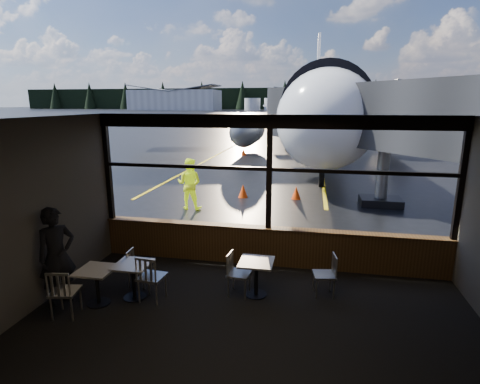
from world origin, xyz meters
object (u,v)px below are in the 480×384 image
(jet_bridge, at_px, (392,144))
(cone_extra, at_px, (243,191))
(chair_mid_w, at_px, (139,268))
(cafe_table_mid, at_px, (134,281))
(cafe_table_near, at_px, (256,278))
(airliner, at_px, (321,76))
(cone_nose, at_px, (296,193))
(cafe_table_left, at_px, (98,287))
(cone_wing, at_px, (244,152))
(chair_near_e, at_px, (324,275))
(chair_mid_s, at_px, (152,277))
(chair_near_w, at_px, (239,274))
(ground_crew, at_px, (189,184))
(passenger, at_px, (57,256))
(chair_left_s, at_px, (65,292))

(jet_bridge, height_order, cone_extra, jet_bridge)
(chair_mid_w, bearing_deg, cone_extra, 171.86)
(cafe_table_mid, bearing_deg, cafe_table_near, 13.68)
(airliner, distance_m, cone_nose, 16.00)
(cafe_table_left, relative_size, cone_wing, 1.44)
(cone_nose, height_order, cone_wing, cone_nose)
(chair_near_e, distance_m, chair_mid_s, 3.36)
(chair_near_w, xyz_separation_m, ground_crew, (-2.98, 5.84, 0.47))
(passenger, bearing_deg, chair_mid_w, -20.05)
(cone_wing, bearing_deg, cafe_table_left, -87.02)
(cone_wing, bearing_deg, chair_mid_s, -84.33)
(cafe_table_near, xyz_separation_m, cone_nose, (0.41, 7.90, -0.11))
(chair_near_w, height_order, cone_extra, chair_near_w)
(chair_mid_s, bearing_deg, cone_nose, 79.62)
(chair_left_s, bearing_deg, cafe_table_near, 13.76)
(cone_nose, bearing_deg, chair_left_s, -111.34)
(airliner, xyz_separation_m, chair_near_e, (0.01, -22.68, -5.25))
(cafe_table_mid, distance_m, ground_crew, 6.45)
(cafe_table_mid, xyz_separation_m, passenger, (-1.32, -0.39, 0.58))
(ground_crew, bearing_deg, cafe_table_near, 121.70)
(chair_near_w, bearing_deg, jet_bridge, 155.77)
(chair_near_w, height_order, ground_crew, ground_crew)
(jet_bridge, distance_m, cone_wing, 15.33)
(cone_wing, bearing_deg, jet_bridge, -59.78)
(airliner, xyz_separation_m, ground_crew, (-4.62, -17.14, -4.77))
(chair_near_e, height_order, ground_crew, ground_crew)
(airliner, bearing_deg, cone_nose, -94.01)
(jet_bridge, distance_m, chair_left_s, 11.00)
(chair_mid_s, bearing_deg, cone_extra, 93.58)
(airliner, distance_m, chair_near_w, 23.62)
(chair_mid_w, relative_size, chair_left_s, 0.85)
(airliner, distance_m, cafe_table_left, 24.78)
(cafe_table_near, xyz_separation_m, chair_near_e, (1.32, 0.25, 0.07))
(ground_crew, bearing_deg, chair_mid_s, 104.11)
(jet_bridge, relative_size, chair_mid_s, 11.17)
(cafe_table_left, bearing_deg, chair_mid_w, 62.22)
(chair_mid_s, bearing_deg, cafe_table_near, 21.74)
(chair_near_e, bearing_deg, airliner, -9.34)
(cafe_table_mid, bearing_deg, cafe_table_left, -148.93)
(chair_left_s, relative_size, cone_extra, 1.76)
(cone_nose, bearing_deg, ground_crew, -150.37)
(cafe_table_mid, relative_size, passenger, 0.38)
(chair_left_s, relative_size, ground_crew, 0.51)
(chair_mid_w, bearing_deg, chair_near_w, 87.88)
(jet_bridge, relative_size, cone_nose, 21.12)
(chair_left_s, bearing_deg, jet_bridge, 41.06)
(cone_extra, bearing_deg, jet_bridge, -8.17)
(cafe_table_left, distance_m, ground_crew, 6.73)
(chair_near_e, height_order, cone_nose, chair_near_e)
(passenger, distance_m, ground_crew, 6.75)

